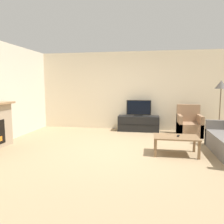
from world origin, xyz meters
TOP-DOWN VIEW (x-y plane):
  - ground_plane at (0.00, 0.00)m, footprint 24.00×24.00m
  - wall_back at (0.00, 2.67)m, footprint 12.00×0.06m
  - tv_stand at (0.30, 2.36)m, footprint 1.37×0.47m
  - tv at (0.30, 2.36)m, footprint 0.82×0.18m
  - armchair at (1.88, 1.98)m, footprint 0.70×0.76m
  - coffee_table at (1.26, -0.05)m, footprint 0.97×0.60m
  - remote at (1.31, -0.03)m, footprint 0.08×0.16m
  - floor_lamp at (2.55, 1.33)m, footprint 0.33×0.33m

SIDE VIEW (x-z plane):
  - ground_plane at x=0.00m, z-range 0.00..0.00m
  - tv_stand at x=0.30m, z-range 0.00..0.52m
  - armchair at x=1.88m, z-range -0.17..0.77m
  - coffee_table at x=1.26m, z-range 0.15..0.57m
  - remote at x=1.31m, z-range 0.41..0.43m
  - tv at x=0.30m, z-range 0.50..1.03m
  - wall_back at x=0.00m, z-range 0.00..2.70m
  - floor_lamp at x=2.55m, z-range 0.61..2.28m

